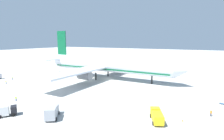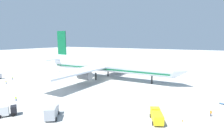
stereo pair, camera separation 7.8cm
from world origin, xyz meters
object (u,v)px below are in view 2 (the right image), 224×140
object	(u,v)px
traffic_cone_0	(79,65)
traffic_cone_4	(26,76)
ground_worker_1	(16,99)
service_truck_0	(52,112)
traffic_cone_2	(91,67)
service_truck_5	(157,116)
airliner	(106,65)
service_truck_4	(6,110)
baggage_cart_0	(224,101)
ground_worker_2	(211,113)
ground_worker_0	(12,78)
traffic_cone_1	(183,120)
ground_worker_4	(6,82)

from	to	relation	value
traffic_cone_0	traffic_cone_4	world-z (taller)	same
ground_worker_1	traffic_cone_4	xyz separation A→B (m)	(-31.74, 26.65, -0.54)
service_truck_0	ground_worker_1	bearing A→B (deg)	169.10
traffic_cone_2	traffic_cone_4	distance (m)	45.84
service_truck_5	traffic_cone_4	distance (m)	76.97
airliner	service_truck_0	distance (m)	49.59
service_truck_4	traffic_cone_0	distance (m)	92.18
baggage_cart_0	ground_worker_1	world-z (taller)	ground_worker_1
traffic_cone_2	traffic_cone_4	xyz separation A→B (m)	(-9.14, -44.92, 0.00)
ground_worker_1	service_truck_0	bearing A→B (deg)	-10.90
service_truck_0	traffic_cone_4	distance (m)	59.84
ground_worker_2	service_truck_5	bearing A→B (deg)	-139.13
service_truck_5	traffic_cone_0	distance (m)	101.33
service_truck_5	traffic_cone_2	xyz separation A→B (m)	(-65.23, 64.70, -1.13)
baggage_cart_0	ground_worker_1	size ratio (longest dim) A/B	1.77
service_truck_4	ground_worker_1	bearing A→B (deg)	135.71
ground_worker_0	ground_worker_2	bearing A→B (deg)	-1.64
service_truck_4	traffic_cone_4	bearing A→B (deg)	139.01
service_truck_5	traffic_cone_4	xyz separation A→B (m)	(-74.37, 19.78, -1.13)
airliner	traffic_cone_4	xyz separation A→B (m)	(-38.11, -17.00, -6.63)
ground_worker_0	traffic_cone_1	xyz separation A→B (m)	(78.92, -8.93, -0.58)
service_truck_4	traffic_cone_0	bearing A→B (deg)	117.71
traffic_cone_0	ground_worker_1	bearing A→B (deg)	-64.98
service_truck_4	traffic_cone_4	xyz separation A→B (m)	(-40.51, 35.20, -1.23)
airliner	traffic_cone_2	bearing A→B (deg)	136.05
service_truck_5	traffic_cone_1	size ratio (longest dim) A/B	12.86
airliner	ground_worker_4	size ratio (longest dim) A/B	47.49
service_truck_4	baggage_cart_0	xyz separation A→B (m)	(47.96, 37.41, -0.79)
airliner	traffic_cone_1	distance (m)	54.01
service_truck_4	airliner	bearing A→B (deg)	92.64
airliner	baggage_cart_0	world-z (taller)	airliner
service_truck_4	ground_worker_4	xyz separation A→B (m)	(-33.99, 20.87, -0.69)
ground_worker_0	traffic_cone_1	bearing A→B (deg)	-6.46
service_truck_0	traffic_cone_2	xyz separation A→B (m)	(-42.35, 75.37, -1.38)
airliner	ground_worker_1	distance (m)	44.54
traffic_cone_0	service_truck_4	bearing A→B (deg)	-62.29
traffic_cone_0	traffic_cone_4	bearing A→B (deg)	-87.09
ground_worker_0	ground_worker_1	xyz separation A→B (m)	(30.91, -18.84, -0.04)
traffic_cone_2	traffic_cone_4	bearing A→B (deg)	-101.51
traffic_cone_1	traffic_cone_2	bearing A→B (deg)	138.87
traffic_cone_2	service_truck_0	bearing A→B (deg)	-60.67
airliner	traffic_cone_4	size ratio (longest dim) A/B	140.00
service_truck_0	traffic_cone_4	size ratio (longest dim) A/B	11.77
service_truck_4	traffic_cone_4	distance (m)	53.68
ground_worker_2	ground_worker_4	bearing A→B (deg)	-177.02
service_truck_4	ground_worker_0	xyz separation A→B (m)	(-39.68, 27.39, -0.65)
ground_worker_4	traffic_cone_2	size ratio (longest dim) A/B	2.95
service_truck_0	service_truck_4	bearing A→B (deg)	-156.61
airliner	ground_worker_0	world-z (taller)	airliner
ground_worker_0	service_truck_4	bearing A→B (deg)	-34.62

